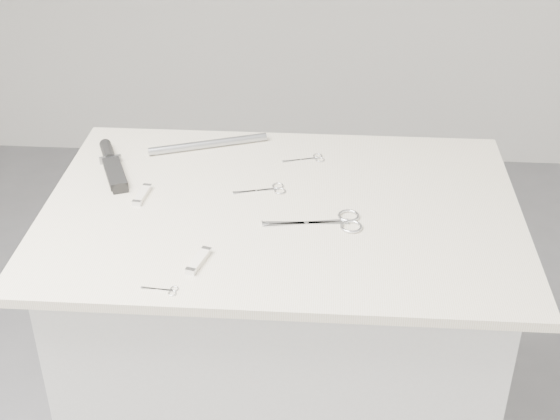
# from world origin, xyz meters

# --- Properties ---
(plinth) EXTENTS (0.90, 0.60, 0.90)m
(plinth) POSITION_xyz_m (0.00, 0.00, 0.45)
(plinth) COLOR silver
(plinth) RESTS_ON ground
(display_board) EXTENTS (1.00, 0.70, 0.02)m
(display_board) POSITION_xyz_m (0.00, 0.00, 0.91)
(display_board) COLOR beige
(display_board) RESTS_ON plinth
(large_shears) EXTENTS (0.20, 0.09, 0.01)m
(large_shears) POSITION_xyz_m (0.11, -0.06, 0.92)
(large_shears) COLOR silver
(large_shears) RESTS_ON display_board
(embroidery_scissors_a) EXTENTS (0.11, 0.06, 0.00)m
(embroidery_scissors_a) POSITION_xyz_m (-0.03, 0.06, 0.92)
(embroidery_scissors_a) COLOR silver
(embroidery_scissors_a) RESTS_ON display_board
(embroidery_scissors_b) EXTENTS (0.10, 0.05, 0.00)m
(embroidery_scissors_b) POSITION_xyz_m (0.05, 0.21, 0.92)
(embroidery_scissors_b) COLOR silver
(embroidery_scissors_b) RESTS_ON display_board
(tiny_scissors) EXTENTS (0.07, 0.03, 0.00)m
(tiny_scissors) POSITION_xyz_m (-0.19, -0.30, 0.92)
(tiny_scissors) COLOR silver
(tiny_scissors) RESTS_ON display_board
(sheathed_knife) EXTENTS (0.12, 0.22, 0.03)m
(sheathed_knife) POSITION_xyz_m (-0.40, 0.15, 0.93)
(sheathed_knife) COLOR black
(sheathed_knife) RESTS_ON display_board
(pocket_knife_a) EXTENTS (0.02, 0.08, 0.01)m
(pocket_knife_a) POSITION_xyz_m (-0.30, 0.02, 0.92)
(pocket_knife_a) COLOR silver
(pocket_knife_a) RESTS_ON display_board
(pocket_knife_b) EXTENTS (0.04, 0.08, 0.01)m
(pocket_knife_b) POSITION_xyz_m (-0.14, -0.22, 0.93)
(pocket_knife_b) COLOR silver
(pocket_knife_b) RESTS_ON display_board
(metal_rail) EXTENTS (0.28, 0.12, 0.02)m
(metal_rail) POSITION_xyz_m (-0.19, 0.26, 0.93)
(metal_rail) COLOR #96999E
(metal_rail) RESTS_ON display_board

